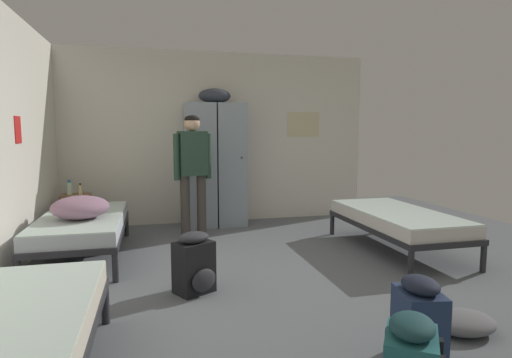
{
  "coord_description": "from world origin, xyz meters",
  "views": [
    {
      "loc": [
        -1.02,
        -3.85,
        1.43
      ],
      "look_at": [
        0.0,
        0.27,
        0.95
      ],
      "focal_mm": 29.42,
      "sensor_mm": 36.0,
      "label": 1
    }
  ],
  "objects_px": {
    "bedding_heap": "(80,207)",
    "lotion_bottle": "(80,190)",
    "bed_right": "(397,219)",
    "shelf_unit": "(76,210)",
    "clothes_pile_grey": "(462,322)",
    "locker_bank": "(215,162)",
    "person_traveler": "(193,165)",
    "water_bottle": "(69,188)",
    "backpack_navy": "(417,322)",
    "bed_left_rear": "(82,225)",
    "backpack_black": "(195,264)"
  },
  "relations": [
    {
      "from": "bedding_heap",
      "to": "person_traveler",
      "type": "distance_m",
      "value": 1.54
    },
    {
      "from": "water_bottle",
      "to": "lotion_bottle",
      "type": "distance_m",
      "value": 0.16
    },
    {
      "from": "bedding_heap",
      "to": "backpack_black",
      "type": "bearing_deg",
      "value": -46.61
    },
    {
      "from": "bed_right",
      "to": "shelf_unit",
      "type": "bearing_deg",
      "value": 155.7
    },
    {
      "from": "backpack_navy",
      "to": "lotion_bottle",
      "type": "bearing_deg",
      "value": 122.64
    },
    {
      "from": "bedding_heap",
      "to": "clothes_pile_grey",
      "type": "height_order",
      "value": "bedding_heap"
    },
    {
      "from": "bed_left_rear",
      "to": "bedding_heap",
      "type": "distance_m",
      "value": 0.29
    },
    {
      "from": "bed_right",
      "to": "backpack_black",
      "type": "relative_size",
      "value": 3.45
    },
    {
      "from": "bedding_heap",
      "to": "bed_right",
      "type": "bearing_deg",
      "value": -6.66
    },
    {
      "from": "bedding_heap",
      "to": "lotion_bottle",
      "type": "distance_m",
      "value": 1.3
    },
    {
      "from": "bedding_heap",
      "to": "locker_bank",
      "type": "bearing_deg",
      "value": 41.07
    },
    {
      "from": "shelf_unit",
      "to": "water_bottle",
      "type": "height_order",
      "value": "water_bottle"
    },
    {
      "from": "bedding_heap",
      "to": "lotion_bottle",
      "type": "relative_size",
      "value": 3.94
    },
    {
      "from": "bed_right",
      "to": "water_bottle",
      "type": "relative_size",
      "value": 9.5
    },
    {
      "from": "backpack_black",
      "to": "water_bottle",
      "type": "bearing_deg",
      "value": 120.02
    },
    {
      "from": "locker_bank",
      "to": "person_traveler",
      "type": "height_order",
      "value": "locker_bank"
    },
    {
      "from": "bed_left_rear",
      "to": "clothes_pile_grey",
      "type": "xyz_separation_m",
      "value": [
        2.93,
        -2.56,
        -0.31
      ]
    },
    {
      "from": "bedding_heap",
      "to": "bed_left_rear",
      "type": "bearing_deg",
      "value": 95.21
    },
    {
      "from": "bedding_heap",
      "to": "backpack_black",
      "type": "height_order",
      "value": "bedding_heap"
    },
    {
      "from": "locker_bank",
      "to": "person_traveler",
      "type": "distance_m",
      "value": 0.84
    },
    {
      "from": "water_bottle",
      "to": "lotion_bottle",
      "type": "xyz_separation_m",
      "value": [
        0.15,
        -0.06,
        -0.02
      ]
    },
    {
      "from": "bed_right",
      "to": "clothes_pile_grey",
      "type": "distance_m",
      "value": 2.11
    },
    {
      "from": "lotion_bottle",
      "to": "backpack_black",
      "type": "xyz_separation_m",
      "value": [
        1.31,
        -2.47,
        -0.38
      ]
    },
    {
      "from": "lotion_bottle",
      "to": "shelf_unit",
      "type": "bearing_deg",
      "value": 150.26
    },
    {
      "from": "backpack_navy",
      "to": "bed_left_rear",
      "type": "bearing_deg",
      "value": 129.6
    },
    {
      "from": "clothes_pile_grey",
      "to": "bedding_heap",
      "type": "bearing_deg",
      "value": 140.69
    },
    {
      "from": "bed_left_rear",
      "to": "shelf_unit",
      "type": "bearing_deg",
      "value": 102.26
    },
    {
      "from": "locker_bank",
      "to": "water_bottle",
      "type": "xyz_separation_m",
      "value": [
        -2.05,
        -0.13,
        -0.31
      ]
    },
    {
      "from": "shelf_unit",
      "to": "bed_right",
      "type": "height_order",
      "value": "shelf_unit"
    },
    {
      "from": "bed_right",
      "to": "backpack_navy",
      "type": "relative_size",
      "value": 3.45
    },
    {
      "from": "lotion_bottle",
      "to": "backpack_navy",
      "type": "bearing_deg",
      "value": -57.36
    },
    {
      "from": "locker_bank",
      "to": "backpack_navy",
      "type": "height_order",
      "value": "locker_bank"
    },
    {
      "from": "bedding_heap",
      "to": "backpack_black",
      "type": "distance_m",
      "value": 1.66
    },
    {
      "from": "lotion_bottle",
      "to": "backpack_navy",
      "type": "height_order",
      "value": "lotion_bottle"
    },
    {
      "from": "bedding_heap",
      "to": "clothes_pile_grey",
      "type": "bearing_deg",
      "value": -39.31
    },
    {
      "from": "shelf_unit",
      "to": "lotion_bottle",
      "type": "height_order",
      "value": "lotion_bottle"
    },
    {
      "from": "bedding_heap",
      "to": "clothes_pile_grey",
      "type": "distance_m",
      "value": 3.8
    },
    {
      "from": "backpack_black",
      "to": "backpack_navy",
      "type": "bearing_deg",
      "value": -50.56
    },
    {
      "from": "shelf_unit",
      "to": "lotion_bottle",
      "type": "relative_size",
      "value": 3.63
    },
    {
      "from": "shelf_unit",
      "to": "clothes_pile_grey",
      "type": "height_order",
      "value": "shelf_unit"
    },
    {
      "from": "person_traveler",
      "to": "bed_left_rear",
      "type": "bearing_deg",
      "value": -156.39
    },
    {
      "from": "backpack_navy",
      "to": "clothes_pile_grey",
      "type": "relative_size",
      "value": 1.15
    },
    {
      "from": "person_traveler",
      "to": "backpack_black",
      "type": "xyz_separation_m",
      "value": [
        -0.18,
        -1.93,
        -0.73
      ]
    },
    {
      "from": "lotion_bottle",
      "to": "bed_left_rear",
      "type": "bearing_deg",
      "value": -80.79
    },
    {
      "from": "bed_right",
      "to": "clothes_pile_grey",
      "type": "xyz_separation_m",
      "value": [
        -0.7,
        -1.96,
        -0.31
      ]
    },
    {
      "from": "person_traveler",
      "to": "water_bottle",
      "type": "xyz_separation_m",
      "value": [
        -1.64,
        0.6,
        -0.33
      ]
    },
    {
      "from": "bedding_heap",
      "to": "shelf_unit",
      "type": "bearing_deg",
      "value": 101.33
    },
    {
      "from": "person_traveler",
      "to": "water_bottle",
      "type": "bearing_deg",
      "value": 159.96
    },
    {
      "from": "lotion_bottle",
      "to": "person_traveler",
      "type": "bearing_deg",
      "value": -19.86
    },
    {
      "from": "bedding_heap",
      "to": "person_traveler",
      "type": "relative_size",
      "value": 0.38
    }
  ]
}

